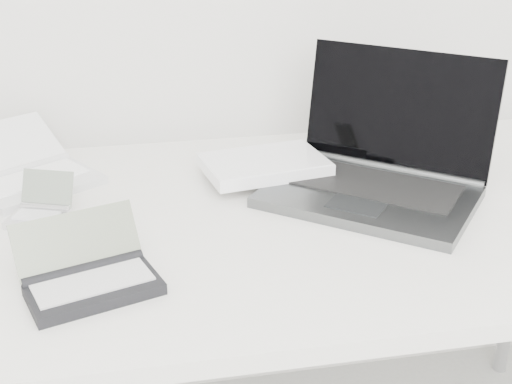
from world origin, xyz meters
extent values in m
cube|color=white|center=(0.00, 1.55, 0.71)|extent=(1.60, 0.80, 0.03)
cube|color=#505254|center=(0.19, 1.56, 0.74)|extent=(0.45, 0.43, 0.02)
cube|color=black|center=(0.21, 1.58, 0.75)|extent=(0.32, 0.30, 0.00)
cube|color=black|center=(0.29, 1.67, 0.86)|extent=(0.32, 0.27, 0.23)
cylinder|color=#505254|center=(0.27, 1.66, 0.75)|extent=(0.30, 0.25, 0.02)
cube|color=#343739|center=(0.15, 1.51, 0.75)|extent=(0.12, 0.11, 0.00)
cube|color=white|center=(0.02, 1.70, 0.76)|extent=(0.26, 0.19, 0.02)
cube|color=white|center=(0.02, 1.70, 0.77)|extent=(0.25, 0.19, 0.00)
cube|color=silver|center=(-0.41, 1.74, 0.74)|extent=(0.26, 0.24, 0.02)
cube|color=white|center=(-0.42, 1.75, 0.75)|extent=(0.21, 0.18, 0.00)
cube|color=white|center=(-0.48, 1.85, 0.78)|extent=(0.25, 0.22, 0.07)
cylinder|color=silver|center=(-0.45, 1.80, 0.75)|extent=(0.19, 0.13, 0.02)
cube|color=silver|center=(-0.40, 1.59, 0.74)|extent=(0.11, 0.10, 0.01)
cube|color=silver|center=(-0.40, 1.59, 0.74)|extent=(0.08, 0.06, 0.00)
cube|color=gray|center=(-0.38, 1.63, 0.77)|extent=(0.10, 0.06, 0.06)
cylinder|color=silver|center=(-0.39, 1.62, 0.74)|extent=(0.09, 0.05, 0.01)
cube|color=black|center=(-0.30, 1.33, 0.74)|extent=(0.21, 0.15, 0.02)
cube|color=#AEAEAE|center=(-0.30, 1.33, 0.75)|extent=(0.18, 0.12, 0.00)
cube|color=slate|center=(-0.32, 1.40, 0.78)|extent=(0.19, 0.10, 0.08)
cylinder|color=black|center=(-0.32, 1.38, 0.75)|extent=(0.18, 0.07, 0.02)
camera|label=1|loc=(-0.24, 0.43, 1.29)|focal=50.00mm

